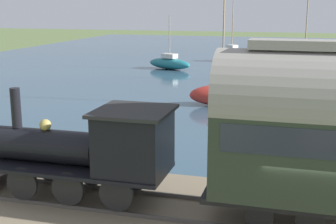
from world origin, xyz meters
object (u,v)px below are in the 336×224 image
(sailboat_navy, at_px, (303,75))
(rowboat_far_out, at_px, (257,146))
(steam_locomotive, at_px, (96,147))
(sailboat_gray, at_px, (232,55))
(sailboat_teal, at_px, (169,63))
(rowboat_mid_harbor, at_px, (242,122))
(sailboat_red, at_px, (222,95))

(sailboat_navy, relative_size, rowboat_far_out, 3.18)
(steam_locomotive, distance_m, sailboat_navy, 28.33)
(steam_locomotive, distance_m, sailboat_gray, 40.66)
(steam_locomotive, xyz_separation_m, sailboat_gray, (40.61, 1.61, -1.41))
(sailboat_teal, height_order, sailboat_gray, sailboat_gray)
(sailboat_teal, bearing_deg, rowboat_mid_harbor, -133.46)
(sailboat_teal, relative_size, rowboat_mid_harbor, 1.74)
(rowboat_far_out, bearing_deg, steam_locomotive, 99.73)
(sailboat_gray, xyz_separation_m, sailboat_red, (-23.59, -2.68, -0.09))
(sailboat_gray, xyz_separation_m, sailboat_navy, (-12.99, -7.74, -0.14))
(rowboat_far_out, bearing_deg, sailboat_red, -34.19)
(steam_locomotive, height_order, sailboat_red, sailboat_red)
(sailboat_teal, xyz_separation_m, sailboat_red, (-15.69, -7.80, 0.09))
(sailboat_gray, bearing_deg, rowboat_far_out, -137.23)
(sailboat_navy, height_order, rowboat_mid_harbor, sailboat_navy)
(sailboat_teal, bearing_deg, sailboat_red, -132.31)
(sailboat_navy, xyz_separation_m, sailboat_red, (-10.60, 5.06, 0.05))
(sailboat_gray, relative_size, rowboat_mid_harbor, 2.28)
(rowboat_mid_harbor, xyz_separation_m, rowboat_far_out, (-4.35, -1.19, 0.05))
(rowboat_far_out, bearing_deg, sailboat_gray, -42.79)
(sailboat_teal, distance_m, sailboat_navy, 13.83)
(sailboat_gray, height_order, rowboat_mid_harbor, sailboat_gray)
(rowboat_far_out, bearing_deg, rowboat_mid_harbor, -37.37)
(sailboat_navy, height_order, rowboat_far_out, sailboat_navy)
(sailboat_gray, bearing_deg, sailboat_red, -140.70)
(sailboat_red, bearing_deg, sailboat_gray, -9.85)
(sailboat_red, bearing_deg, sailboat_teal, 10.13)
(rowboat_far_out, bearing_deg, sailboat_teal, -29.08)
(sailboat_gray, bearing_deg, rowboat_mid_harbor, -138.08)
(sailboat_navy, relative_size, sailboat_red, 1.05)
(sailboat_navy, bearing_deg, rowboat_mid_harbor, 170.88)
(sailboat_teal, relative_size, rowboat_far_out, 2.22)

